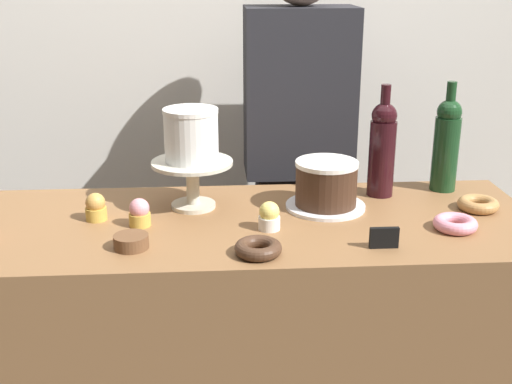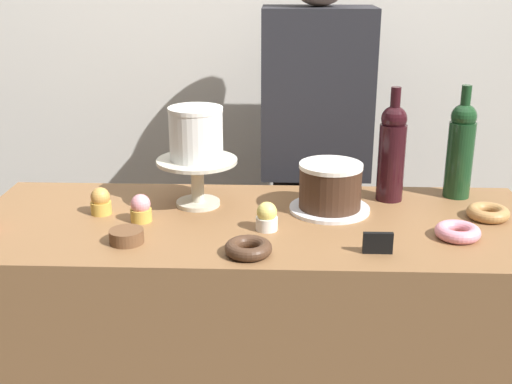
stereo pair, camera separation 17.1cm
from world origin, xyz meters
TOP-DOWN VIEW (x-y plane):
  - back_wall at (0.00, 0.87)m, footprint 6.00×0.05m
  - display_counter at (0.00, 0.00)m, footprint 1.51×0.59m
  - cake_stand_pedestal at (-0.17, 0.11)m, footprint 0.22×0.22m
  - white_layer_cake at (-0.17, 0.11)m, footprint 0.15×0.15m
  - silver_serving_platter at (0.20, 0.08)m, footprint 0.22×0.22m
  - chocolate_round_cake at (0.20, 0.08)m, footprint 0.17×0.17m
  - wine_bottle_dark_red at (0.38, 0.18)m, footprint 0.08×0.08m
  - wine_bottle_green at (0.58, 0.22)m, footprint 0.08×0.08m
  - cupcake_lemon at (0.03, -0.06)m, footprint 0.06×0.06m
  - cupcake_strawberry at (-0.30, -0.02)m, footprint 0.06×0.06m
  - cupcake_caramel at (-0.42, 0.03)m, footprint 0.06×0.06m
  - donut_maple at (0.62, 0.04)m, footprint 0.11×0.11m
  - donut_pink at (0.50, -0.10)m, footprint 0.11×0.11m
  - donut_chocolate at (-0.01, -0.21)m, footprint 0.11×0.11m
  - cookie_stack at (-0.31, -0.16)m, footprint 0.08×0.08m
  - price_sign_chalkboard at (0.29, -0.20)m, footprint 0.07×0.01m
  - barista_figure at (0.18, 0.53)m, footprint 0.36×0.22m

SIDE VIEW (x-z plane):
  - display_counter at x=0.00m, z-range 0.00..0.88m
  - barista_figure at x=0.18m, z-range 0.04..1.64m
  - silver_serving_platter at x=0.20m, z-range 0.88..0.89m
  - donut_maple at x=0.62m, z-range 0.88..0.92m
  - donut_pink at x=0.50m, z-range 0.88..0.92m
  - donut_chocolate at x=-0.01m, z-range 0.88..0.92m
  - cookie_stack at x=-0.31m, z-range 0.88..0.92m
  - price_sign_chalkboard at x=0.29m, z-range 0.88..0.94m
  - cupcake_lemon at x=0.03m, z-range 0.88..0.96m
  - cupcake_strawberry at x=-0.30m, z-range 0.88..0.96m
  - cupcake_caramel at x=-0.42m, z-range 0.88..0.96m
  - chocolate_round_cake at x=0.20m, z-range 0.89..1.02m
  - cake_stand_pedestal at x=-0.17m, z-range 0.91..1.04m
  - wine_bottle_dark_red at x=0.38m, z-range 0.87..1.19m
  - wine_bottle_green at x=0.58m, z-range 0.87..1.19m
  - white_layer_cake at x=-0.17m, z-range 1.02..1.16m
  - back_wall at x=0.00m, z-range 0.00..2.60m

